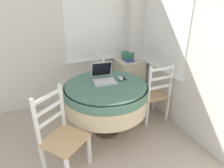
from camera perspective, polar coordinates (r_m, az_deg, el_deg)
name	(u,v)px	position (r m, az deg, el deg)	size (l,w,h in m)	color
corner_room_shell	(118,47)	(2.52, 1.58, 10.44)	(4.66, 5.24, 2.55)	silver
round_dining_table	(106,95)	(2.75, -1.70, -3.27)	(1.15, 1.15, 0.78)	#4C3D2D
laptop	(104,77)	(2.77, -2.43, 1.97)	(0.33, 0.35, 0.25)	silver
computer_mouse	(121,78)	(2.80, 2.47, 1.65)	(0.07, 0.10, 0.05)	silver
cell_phone	(123,78)	(2.86, 3.30, 1.64)	(0.06, 0.13, 0.01)	black
dining_chair_near_back_window	(93,82)	(3.53, -5.36, 0.44)	(0.42, 0.44, 0.98)	tan
dining_chair_near_right_window	(154,94)	(3.19, 11.87, -2.78)	(0.44, 0.42, 0.98)	tan
dining_chair_camera_near	(61,136)	(2.35, -14.26, -14.22)	(0.59, 0.59, 0.98)	tan
corner_cabinet	(129,79)	(3.88, 4.91, 1.56)	(0.49, 0.49, 0.76)	beige
storage_box	(128,55)	(3.77, 4.57, 8.13)	(0.19, 0.13, 0.14)	#387A5B
book_on_cabinet	(128,60)	(3.70, 4.57, 6.89)	(0.15, 0.25, 0.02)	#33478C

